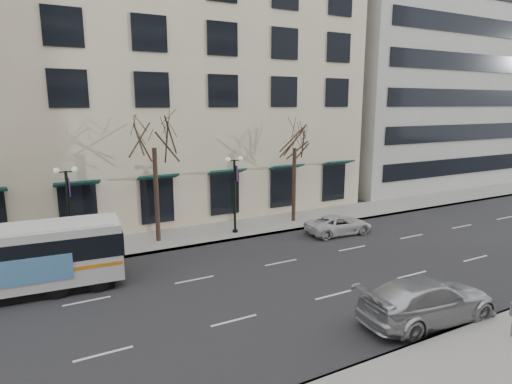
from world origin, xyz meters
TOP-DOWN VIEW (x-y plane):
  - ground at (0.00, 0.00)m, footprint 160.00×160.00m
  - sidewalk_far at (5.00, 9.00)m, footprint 80.00×4.00m
  - building_hotel at (-2.00, 21.00)m, footprint 40.00×20.00m
  - building_office at (32.00, 21.00)m, footprint 25.00×20.00m
  - tree_far_mid at (0.00, 8.80)m, footprint 3.60×3.60m
  - tree_far_right at (10.00, 8.80)m, footprint 3.60×3.60m
  - lamp_post_left at (-4.99, 8.20)m, footprint 1.22×0.45m
  - lamp_post_right at (5.01, 8.20)m, footprint 1.22×0.45m
  - silver_car at (6.85, -5.89)m, footprint 6.13×2.82m
  - white_pickup at (11.18, 5.07)m, footprint 4.70×2.44m

SIDE VIEW (x-z plane):
  - ground at x=0.00m, z-range 0.00..0.00m
  - sidewalk_far at x=5.00m, z-range 0.00..0.15m
  - white_pickup at x=11.18m, z-range 0.00..1.26m
  - silver_car at x=6.85m, z-range 0.00..1.74m
  - lamp_post_left at x=-4.99m, z-range 0.34..5.55m
  - lamp_post_right at x=5.01m, z-range 0.34..5.55m
  - tree_far_right at x=10.00m, z-range 2.39..10.45m
  - tree_far_mid at x=0.00m, z-range 2.63..11.18m
  - building_hotel at x=-2.00m, z-range 0.00..24.00m
  - building_office at x=32.00m, z-range 0.00..35.00m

